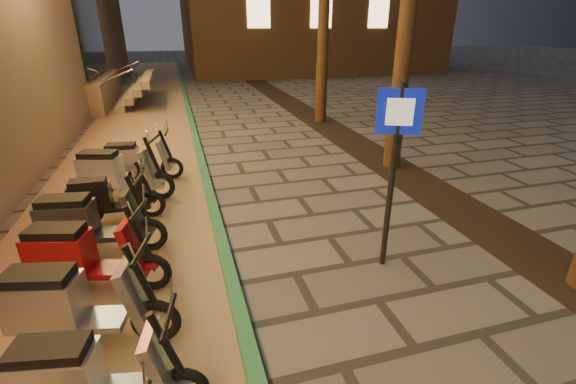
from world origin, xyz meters
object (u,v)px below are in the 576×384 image
object	(u,v)px
scooter_7	(72,304)
scooter_12	(135,160)
scooter_6	(88,377)
scooter_9	(88,222)
scooter_10	(106,198)
pedestrian_sign	(395,154)
scooter_11	(115,173)
scooter_8	(82,256)

from	to	relation	value
scooter_7	scooter_12	xyz separation A→B (m)	(0.26, 4.93, -0.04)
scooter_6	scooter_12	distance (m)	5.92
scooter_9	scooter_10	distance (m)	1.06
pedestrian_sign	scooter_12	bearing A→B (deg)	151.37
scooter_9	scooter_10	bearing A→B (deg)	93.87
scooter_10	scooter_11	bearing A→B (deg)	87.35
scooter_6	scooter_9	bearing A→B (deg)	110.12
scooter_9	scooter_12	bearing A→B (deg)	90.95
scooter_6	scooter_9	distance (m)	2.95
scooter_10	scooter_9	bearing A→B (deg)	-95.11
scooter_6	scooter_8	bearing A→B (deg)	111.83
scooter_8	scooter_7	bearing A→B (deg)	-70.68
scooter_6	scooter_8	size ratio (longest dim) A/B	0.92
scooter_6	scooter_8	xyz separation A→B (m)	(-0.38, 1.97, 0.05)
pedestrian_sign	scooter_10	xyz separation A→B (m)	(-3.99, 2.50, -1.20)
scooter_7	scooter_8	distance (m)	0.99
scooter_11	scooter_6	bearing A→B (deg)	-69.20
pedestrian_sign	scooter_8	xyz separation A→B (m)	(-3.99, 0.50, -1.14)
scooter_9	scooter_11	xyz separation A→B (m)	(0.15, 2.10, 0.01)
scooter_6	scooter_10	world-z (taller)	scooter_6
scooter_11	scooter_12	size ratio (longest dim) A/B	1.11
scooter_8	scooter_9	bearing A→B (deg)	110.47
pedestrian_sign	scooter_7	bearing A→B (deg)	-150.99
scooter_11	scooter_12	distance (m)	0.95
pedestrian_sign	scooter_9	size ratio (longest dim) A/B	1.45
pedestrian_sign	scooter_10	world-z (taller)	pedestrian_sign
scooter_8	scooter_11	bearing A→B (deg)	103.81
scooter_8	scooter_10	world-z (taller)	scooter_8
pedestrian_sign	scooter_6	size ratio (longest dim) A/B	1.63
scooter_9	scooter_10	size ratio (longest dim) A/B	1.17
scooter_9	scooter_12	distance (m)	3.04
scooter_7	scooter_11	distance (m)	4.02
scooter_7	scooter_8	bearing A→B (deg)	107.87
pedestrian_sign	scooter_11	size ratio (longest dim) A/B	1.43
scooter_7	scooter_11	world-z (taller)	scooter_11
scooter_7	scooter_9	distance (m)	1.93
scooter_7	scooter_9	bearing A→B (deg)	108.43
scooter_11	scooter_12	bearing A→B (deg)	89.71
scooter_12	scooter_10	bearing A→B (deg)	-93.85
pedestrian_sign	scooter_11	world-z (taller)	pedestrian_sign
scooter_9	scooter_11	distance (m)	2.10
scooter_6	scooter_7	xyz separation A→B (m)	(-0.31, 0.99, 0.05)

